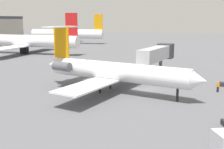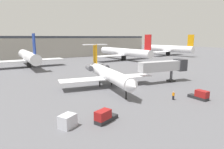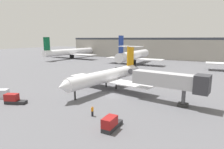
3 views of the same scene
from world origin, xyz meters
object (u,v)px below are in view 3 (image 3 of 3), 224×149
Objects in this scene: parked_airliner_west_end at (71,52)px; jet_bridge at (174,81)px; regional_jet at (108,75)px; baggage_tug_trailing at (13,99)px; cargo_container_uld at (3,94)px; baggage_tug_lead at (111,124)px; ground_crew_marshaller at (92,111)px; parked_airliner_west_mid at (134,55)px.

jet_bridge is at bearing -39.06° from parked_airliner_west_end.
regional_jet is 6.59× the size of baggage_tug_trailing.
regional_jet is 20.97m from baggage_tug_trailing.
jet_bridge is at bearing 21.14° from cargo_container_uld.
baggage_tug_lead is 97.89m from parked_airliner_west_end.
parked_airliner_west_end is at bearing 135.72° from regional_jet.
baggage_tug_trailing is at bearing -153.23° from jet_bridge.
ground_crew_marshaller is 5.42m from baggage_tug_lead.
parked_airliner_west_end is at bearing 121.76° from baggage_tug_trailing.
baggage_tug_lead is at bearing -2.15° from baggage_tug_trailing.
cargo_container_uld is at bearing -178.29° from ground_crew_marshaller.
jet_bridge is 0.44× the size of parked_airliner_west_mid.
baggage_tug_trailing is (-10.96, -17.69, -2.57)m from regional_jet.
baggage_tug_trailing is at bearing 177.85° from baggage_tug_lead.
baggage_tug_trailing is 0.13× the size of parked_airliner_west_mid.
baggage_tug_trailing is 1.54× the size of cargo_container_uld.
baggage_tug_lead is 67.29m from parked_airliner_west_mid.
ground_crew_marshaller is 16.83m from baggage_tug_trailing.
regional_jet reaches higher than ground_crew_marshaller.
baggage_tug_trailing is 63.09m from parked_airliner_west_mid.
jet_bridge reaches higher than cargo_container_uld.
parked_airliner_west_end is 45.50m from parked_airliner_west_mid.
parked_airliner_west_end reaches higher than cargo_container_uld.
baggage_tug_lead is at bearing -47.75° from parked_airliner_west_end.
jet_bridge is at bearing 26.77° from baggage_tug_trailing.
regional_jet is 77.24m from parked_airliner_west_end.
parked_airliner_west_end is at bearing 132.25° from baggage_tug_lead.
parked_airliner_west_mid is at bearing -10.92° from parked_airliner_west_end.
jet_bridge is 91.97m from parked_airliner_west_end.
parked_airliner_west_end is (-71.42, 57.95, -0.36)m from jet_bridge.
parked_airliner_west_end is (-55.29, 53.93, 0.69)m from regional_jet.
regional_jet is 16.65m from jet_bridge.
parked_airliner_west_mid reaches higher than baggage_tug_lead.
baggage_tug_lead is (10.49, -18.49, -2.57)m from regional_jet.
baggage_tug_trailing is (-27.09, -13.66, -3.62)m from jet_bridge.
baggage_tug_trailing is (-21.46, 0.80, 0.00)m from baggage_tug_lead.
baggage_tug_lead is (4.73, -2.66, -0.02)m from ground_crew_marshaller.
jet_bridge is 34.75m from cargo_container_uld.
parked_airliner_west_mid is at bearing 118.46° from jet_bridge.
baggage_tug_trailing is at bearing -90.31° from parked_airliner_west_mid.
ground_crew_marshaller is at bearing 1.71° from cargo_container_uld.
parked_airliner_west_mid reaches higher than ground_crew_marshaller.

